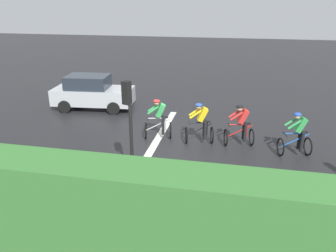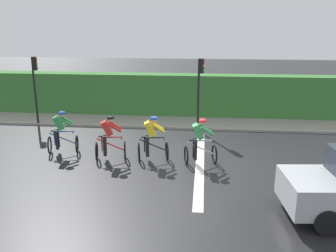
{
  "view_description": "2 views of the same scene",
  "coord_description": "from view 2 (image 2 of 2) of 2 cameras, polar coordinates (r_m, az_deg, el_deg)",
  "views": [
    {
      "loc": [
        12.17,
        2.58,
        5.36
      ],
      "look_at": [
        0.76,
        0.23,
        0.88
      ],
      "focal_mm": 35.03,
      "sensor_mm": 36.0,
      "label": 1
    },
    {
      "loc": [
        -11.94,
        -0.41,
        4.8
      ],
      "look_at": [
        0.61,
        0.87,
        1.18
      ],
      "focal_mm": 38.02,
      "sensor_mm": 36.0,
      "label": 2
    }
  ],
  "objects": [
    {
      "name": "traffic_light_near_crossing",
      "position": [
        16.14,
        5.12,
        6.77
      ],
      "size": [
        0.26,
        0.3,
        3.34
      ],
      "color": "black",
      "rests_on": "ground"
    },
    {
      "name": "traffic_light_far_junction",
      "position": [
        18.18,
        -20.53,
        6.86
      ],
      "size": [
        0.23,
        0.31,
        3.34
      ],
      "color": "black",
      "rests_on": "ground"
    },
    {
      "name": "cyclist_lead",
      "position": [
        14.13,
        -16.73,
        -1.13
      ],
      "size": [
        0.92,
        1.21,
        1.66
      ],
      "color": "black",
      "rests_on": "ground"
    },
    {
      "name": "hedge_wall",
      "position": [
        19.15,
        -1.5,
        4.96
      ],
      "size": [
        1.1,
        24.68,
        2.26
      ],
      "primitive_type": "cube",
      "color": "#387533",
      "rests_on": "ground"
    },
    {
      "name": "cyclist_mid",
      "position": [
        12.82,
        -2.62,
        -2.19
      ],
      "size": [
        0.9,
        1.2,
        1.66
      ],
      "color": "black",
      "rests_on": "ground"
    },
    {
      "name": "stone_wall_low",
      "position": [
        19.05,
        -1.59,
        2.11
      ],
      "size": [
        0.44,
        24.68,
        0.44
      ],
      "primitive_type": "cube",
      "color": "gray",
      "rests_on": "ground"
    },
    {
      "name": "cyclist_fourth",
      "position": [
        12.53,
        5.09,
        -2.67
      ],
      "size": [
        0.9,
        1.2,
        1.66
      ],
      "color": "black",
      "rests_on": "ground"
    },
    {
      "name": "sidewalk_kerb",
      "position": [
        18.23,
        -1.95,
        0.94
      ],
      "size": [
        2.8,
        24.68,
        0.12
      ],
      "primitive_type": "cube",
      "color": "gray",
      "rests_on": "ground"
    },
    {
      "name": "ground_plane",
      "position": [
        12.88,
        3.61,
        -5.9
      ],
      "size": [
        80.0,
        80.0,
        0.0
      ],
      "primitive_type": "plane",
      "color": "black"
    },
    {
      "name": "road_marking_stop_line",
      "position": [
        12.87,
        5.14,
        -5.93
      ],
      "size": [
        7.0,
        0.3,
        0.01
      ],
      "primitive_type": "cube",
      "color": "silver",
      "rests_on": "ground"
    },
    {
      "name": "cyclist_second",
      "position": [
        13.04,
        -9.41,
        -2.08
      ],
      "size": [
        0.9,
        1.2,
        1.66
      ],
      "color": "black",
      "rests_on": "ground"
    }
  ]
}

